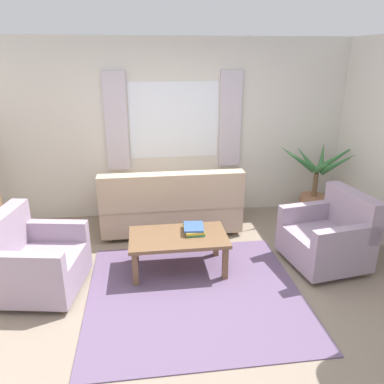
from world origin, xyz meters
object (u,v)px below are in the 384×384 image
book_stack_on_table (194,229)px  potted_plant (315,187)px  armchair_right (329,237)px  couch (171,206)px  armchair_left (34,261)px  coffee_table (178,240)px

book_stack_on_table → potted_plant: 2.35m
potted_plant → book_stack_on_table: bearing=-149.0°
armchair_right → potted_plant: bearing=153.8°
book_stack_on_table → potted_plant: potted_plant is taller
couch → potted_plant: 2.22m
armchair_left → couch: bearing=-40.4°
armchair_right → coffee_table: size_ratio=0.87×
couch → potted_plant: bearing=-174.2°
book_stack_on_table → armchair_left: bearing=-170.5°
couch → armchair_right: bearing=146.9°
armchair_right → coffee_table: 1.77m
couch → potted_plant: size_ratio=1.45×
armchair_left → armchair_right: 3.29m
couch → book_stack_on_table: size_ratio=6.33×
couch → armchair_left: size_ratio=1.97×
couch → coffee_table: size_ratio=1.73×
couch → book_stack_on_table: bearing=100.6°
armchair_right → coffee_table: bearing=-101.4°
coffee_table → potted_plant: 2.55m
coffee_table → couch: bearing=89.9°
armchair_left → armchair_right: (3.28, 0.12, 0.00)m
couch → coffee_table: couch is taller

